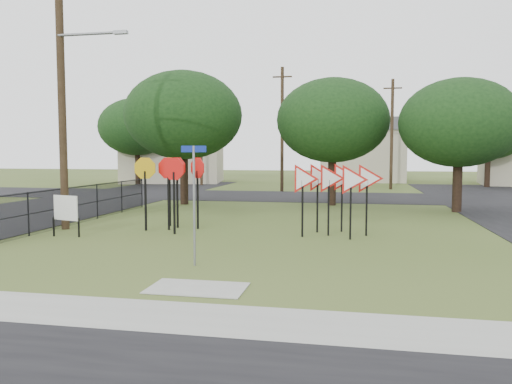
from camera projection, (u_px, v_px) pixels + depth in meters
ground at (226, 264)px, 12.64m from camera, size 140.00×140.00×0.00m
sidewalk at (165, 316)px, 8.53m from camera, size 30.00×1.60×0.02m
planting_strip at (135, 342)px, 7.36m from camera, size 30.00×0.80×0.02m
street_left at (42, 210)px, 24.73m from camera, size 8.00×50.00×0.02m
street_far at (304, 197)px, 32.21m from camera, size 60.00×8.00×0.02m
curb_pad at (197, 288)px, 10.29m from camera, size 2.00×1.20×0.02m
street_name_sign at (194, 197)px, 12.31m from camera, size 0.61×0.13×2.98m
stop_sign_cluster at (172, 176)px, 18.20m from camera, size 2.48×2.19×2.67m
yield_sign_cluster at (335, 182)px, 16.90m from camera, size 3.19×1.74×2.50m
info_board at (66, 209)px, 16.67m from camera, size 1.07×0.38×1.39m
utility_pole_main at (63, 86)px, 18.03m from camera, size 3.55×0.33×10.00m
far_pole_a at (282, 128)px, 36.15m from camera, size 1.40×0.24×9.00m
far_pole_b at (392, 133)px, 38.55m from camera, size 1.40×0.24×8.50m
far_pole_c at (201, 133)px, 43.56m from camera, size 1.40×0.24×9.00m
fence_run at (83, 203)px, 20.16m from camera, size 0.05×11.55×1.50m
house_left at (174, 145)px, 48.31m from camera, size 10.58×8.88×7.20m
house_mid at (362, 150)px, 50.77m from camera, size 8.40×8.40×6.20m
tree_near_left at (183, 115)px, 27.12m from camera, size 6.40×6.40×7.27m
tree_near_mid at (333, 121)px, 26.59m from camera, size 6.00×6.00×6.80m
tree_near_right at (459, 123)px, 23.50m from camera, size 5.60×5.60×6.33m
tree_far_left at (137, 127)px, 44.66m from camera, size 6.80×6.80×7.73m
tree_far_right at (489, 132)px, 40.92m from camera, size 6.00×6.00×6.80m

